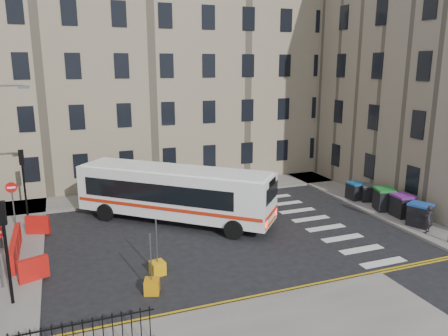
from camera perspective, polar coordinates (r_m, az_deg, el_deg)
ground at (r=24.94m, az=3.83°, el=-8.05°), size 120.00×120.00×0.00m
pavement_north at (r=31.23m, az=-13.00°, el=-3.76°), size 36.00×3.20×0.15m
pavement_east at (r=32.59m, az=15.41°, el=-3.18°), size 2.40×26.00×0.15m
terrace_north at (r=36.66m, az=-16.86°, el=12.09°), size 38.30×10.80×17.20m
traffic_light_nw at (r=28.34m, az=-24.77°, el=-0.57°), size 0.28×0.22×4.10m
traffic_light_sw at (r=18.30m, az=-26.71°, el=-8.04°), size 0.28×0.22×4.10m
no_entry_north at (r=26.65m, az=-25.93°, el=-3.29°), size 0.60×0.08×3.00m
roadworks_barriers at (r=23.25m, az=-24.71°, el=-9.23°), size 1.66×6.26×1.00m
bus at (r=25.72m, az=-6.50°, el=-3.10°), size 10.54×9.66×3.18m
wheelie_bin_a at (r=27.24m, az=24.19°, el=-5.56°), size 1.42×1.50×1.30m
wheelie_bin_b at (r=28.45m, az=22.24°, el=-4.55°), size 1.16×1.30×1.34m
wheelie_bin_c at (r=29.29m, az=20.19°, el=-3.82°), size 1.44×1.54×1.39m
wheelie_bin_d at (r=30.90m, az=18.15°, el=-3.05°), size 1.15×1.24×1.12m
wheelie_bin_e at (r=31.00m, az=16.74°, el=-2.86°), size 0.92×1.06×1.15m
pedestrian at (r=26.26m, az=25.08°, el=-6.08°), size 0.66×0.56×1.54m
bollard_yellow at (r=20.09m, az=-8.67°, el=-12.78°), size 0.70×0.70×0.60m
bollard_chevron at (r=18.64m, az=-9.39°, el=-15.01°), size 0.76×0.76×0.60m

